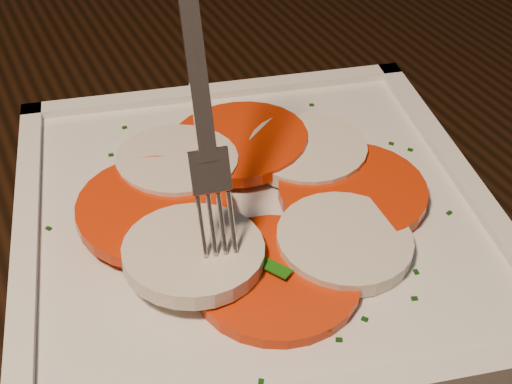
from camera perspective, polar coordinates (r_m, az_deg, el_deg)
The scene contains 5 objects.
table at distance 0.57m, azimuth -1.98°, elevation -7.00°, with size 1.27×0.92×0.75m.
chair at distance 1.19m, azimuth -12.07°, elevation 12.43°, with size 0.50×0.50×0.93m.
plate at distance 0.46m, azimuth 0.00°, elevation -2.17°, with size 0.30×0.30×0.01m, color silver.
caprese_salad at distance 0.45m, azimuth -0.02°, elevation -0.63°, with size 0.25×0.24×0.02m.
fork at distance 0.38m, azimuth -4.98°, elevation 9.85°, with size 0.03×0.08×0.18m, color white, non-canonical shape.
Camera 1 is at (-0.36, -0.28, 1.06)m, focal length 50.00 mm.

